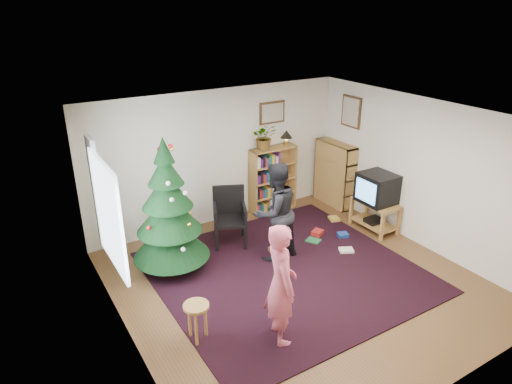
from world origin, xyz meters
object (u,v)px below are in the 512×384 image
bookshelf_back (273,179)px  tv_stand (374,213)px  armchair (227,213)px  potted_plant (265,137)px  crt_tv (377,188)px  picture_right (351,112)px  table_lamp (286,135)px  picture_back (272,113)px  person_by_chair (275,212)px  person_standing (281,284)px  stool (197,313)px  christmas_tree (169,217)px  bookshelf_right (335,173)px

bookshelf_back → tv_stand: 2.05m
armchair → potted_plant: bearing=54.0°
tv_stand → crt_tv: (-0.00, 0.00, 0.49)m
picture_right → table_lamp: picture_right is taller
table_lamp → armchair: bearing=-158.0°
picture_back → crt_tv: size_ratio=0.90×
person_by_chair → picture_right: bearing=-162.7°
table_lamp → person_standing: bearing=-125.6°
person_by_chair → table_lamp: bearing=-134.7°
picture_right → person_by_chair: size_ratio=0.37×
picture_right → potted_plant: 1.73m
table_lamp → stool: bearing=-139.6°
crt_tv → person_by_chair: bearing=177.0°
picture_right → christmas_tree: bearing=-174.0°
picture_right → person_standing: bearing=-142.2°
bookshelf_right → crt_tv: bearing=174.5°
crt_tv → table_lamp: size_ratio=2.01×
person_by_chair → person_standing: bearing=53.2°
bookshelf_back → crt_tv: (1.12, -1.68, 0.15)m
stool → potted_plant: size_ratio=1.07×
stool → person_by_chair: (1.91, 1.16, 0.41)m
stool → table_lamp: bearing=40.4°
christmas_tree → tv_stand: christmas_tree is taller
potted_plant → table_lamp: potted_plant is taller
picture_back → stool: size_ratio=1.04×
person_standing → table_lamp: table_lamp is taller
christmas_tree → armchair: (1.15, 0.32, -0.36)m
bookshelf_right → crt_tv: size_ratio=2.13×
stool → picture_back: bearing=44.1°
christmas_tree → tv_stand: (3.66, -0.68, -0.57)m
bookshelf_back → potted_plant: size_ratio=2.62×
bookshelf_back → person_standing: bearing=-122.0°
picture_back → table_lamp: 0.53m
christmas_tree → bookshelf_right: size_ratio=1.65×
table_lamp → picture_back: bearing=151.4°
picture_back → stool: bearing=-135.9°
person_standing → person_by_chair: (1.01, 1.65, 0.03)m
bookshelf_right → person_standing: 4.30m
picture_back → bookshelf_right: (1.19, -0.54, -1.29)m
bookshelf_back → armchair: bearing=-153.8°
christmas_tree → potted_plant: christmas_tree is taller
picture_back → bookshelf_back: size_ratio=0.42×
bookshelf_back → stool: (-2.90, -2.73, -0.25)m
bookshelf_back → person_by_chair: size_ratio=0.79×
picture_right → picture_back: bearing=151.3°
christmas_tree → potted_plant: 2.63m
crt_tv → stool: 4.17m
tv_stand → person_standing: (-3.13, -1.53, 0.47)m
bookshelf_back → potted_plant: bearing=180.0°
picture_back → table_lamp: (0.25, -0.14, -0.45)m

